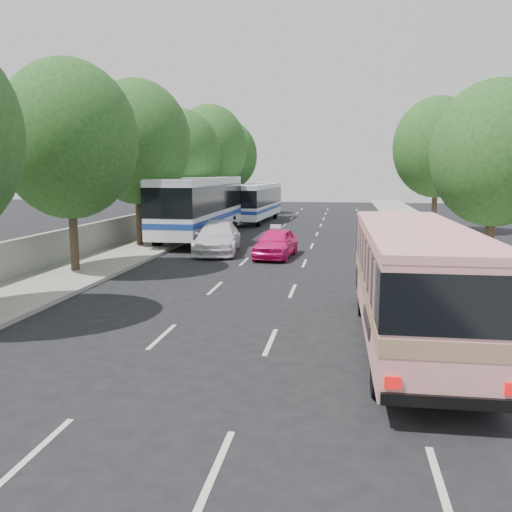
% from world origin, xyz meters
% --- Properties ---
extents(ground, '(120.00, 120.00, 0.00)m').
position_xyz_m(ground, '(0.00, 0.00, 0.00)').
color(ground, black).
rests_on(ground, ground).
extents(sidewalk_left, '(4.00, 90.00, 0.15)m').
position_xyz_m(sidewalk_left, '(-8.50, 20.00, 0.07)').
color(sidewalk_left, '#9E998E').
rests_on(sidewalk_left, ground).
extents(sidewalk_right, '(4.00, 90.00, 0.12)m').
position_xyz_m(sidewalk_right, '(8.50, 20.00, 0.06)').
color(sidewalk_right, '#9E998E').
rests_on(sidewalk_right, ground).
extents(low_wall, '(0.30, 90.00, 1.50)m').
position_xyz_m(low_wall, '(-10.30, 20.00, 0.90)').
color(low_wall, '#9E998E').
rests_on(low_wall, sidewalk_left).
extents(tree_left_b, '(5.70, 5.70, 8.88)m').
position_xyz_m(tree_left_b, '(-8.42, 5.94, 5.82)').
color(tree_left_b, '#38281E').
rests_on(tree_left_b, ground).
extents(tree_left_c, '(6.00, 6.00, 9.35)m').
position_xyz_m(tree_left_c, '(-8.62, 13.94, 6.12)').
color(tree_left_c, '#38281E').
rests_on(tree_left_c, ground).
extents(tree_left_d, '(5.52, 5.52, 8.60)m').
position_xyz_m(tree_left_d, '(-8.52, 21.94, 5.63)').
color(tree_left_d, '#38281E').
rests_on(tree_left_d, ground).
extents(tree_left_e, '(6.30, 6.30, 9.82)m').
position_xyz_m(tree_left_e, '(-8.42, 29.94, 6.43)').
color(tree_left_e, '#38281E').
rests_on(tree_left_e, ground).
extents(tree_left_f, '(5.88, 5.88, 9.16)m').
position_xyz_m(tree_left_f, '(-8.62, 37.94, 6.00)').
color(tree_left_f, '#38281E').
rests_on(tree_left_f, ground).
extents(tree_right_near, '(5.10, 5.10, 7.95)m').
position_xyz_m(tree_right_near, '(8.78, 7.94, 5.20)').
color(tree_right_near, '#38281E').
rests_on(tree_right_near, ground).
extents(tree_right_far, '(6.00, 6.00, 9.35)m').
position_xyz_m(tree_right_far, '(9.08, 23.94, 6.12)').
color(tree_right_far, '#38281E').
rests_on(tree_right_far, ground).
extents(pink_bus, '(2.56, 9.49, 3.02)m').
position_xyz_m(pink_bus, '(4.50, -1.77, 1.88)').
color(pink_bus, pink).
rests_on(pink_bus, ground).
extents(pink_taxi, '(2.13, 4.45, 1.47)m').
position_xyz_m(pink_taxi, '(-0.57, 11.60, 0.73)').
color(pink_taxi, '#F31579').
rests_on(pink_taxi, ground).
extents(white_pickup, '(2.86, 5.70, 1.59)m').
position_xyz_m(white_pickup, '(-3.82, 12.62, 0.79)').
color(white_pickup, silver).
rests_on(white_pickup, ground).
extents(tour_coach_front, '(2.89, 13.01, 3.89)m').
position_xyz_m(tour_coach_front, '(-6.30, 18.34, 2.34)').
color(tour_coach_front, silver).
rests_on(tour_coach_front, ground).
extents(tour_coach_rear, '(2.89, 10.78, 3.19)m').
position_xyz_m(tour_coach_rear, '(-4.50, 30.11, 1.92)').
color(tour_coach_rear, white).
rests_on(tour_coach_rear, ground).
extents(taxi_roof_sign, '(0.56, 0.23, 0.18)m').
position_xyz_m(taxi_roof_sign, '(-0.57, 11.60, 1.56)').
color(taxi_roof_sign, silver).
rests_on(taxi_roof_sign, pink_taxi).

